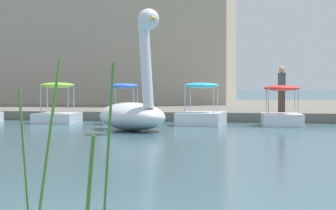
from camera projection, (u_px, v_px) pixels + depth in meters
shore_bank_far at (268, 108)px, 37.72m from camera, size 153.11×25.33×0.36m
swan_boat at (133, 109)px, 20.69m from camera, size 3.37×3.63×3.60m
pedal_boat_red at (282, 113)px, 23.22m from camera, size 1.58×2.36×1.39m
pedal_boat_cyan at (201, 113)px, 23.84m from camera, size 1.53×2.35×1.48m
pedal_boat_blue at (124, 111)px, 24.55m from camera, size 1.30×2.10×1.47m
pedal_boat_lime at (57, 111)px, 25.22m from camera, size 1.69×2.41×1.50m
person_on_path at (282, 88)px, 26.28m from camera, size 0.31×0.31×1.76m
parked_van at (138, 87)px, 41.53m from camera, size 4.68×2.10×1.76m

